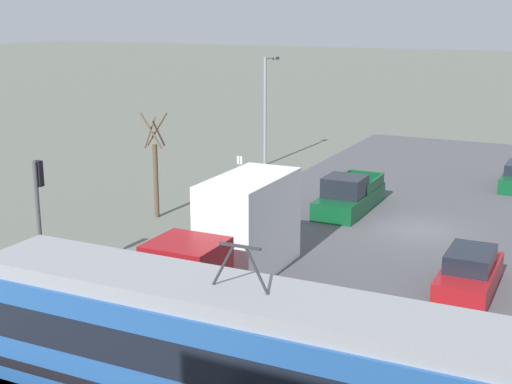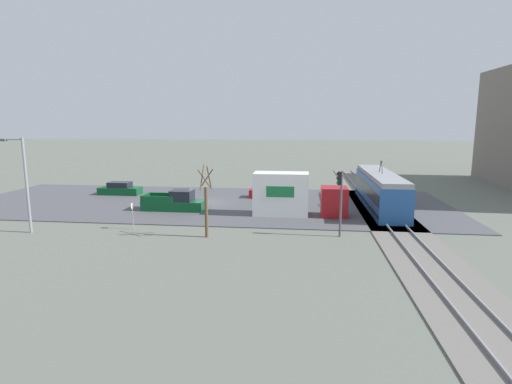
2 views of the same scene
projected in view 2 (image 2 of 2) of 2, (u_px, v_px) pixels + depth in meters
ground_plane at (204, 203)px, 41.27m from camera, size 320.00×320.00×0.00m
road_surface at (204, 203)px, 41.26m from camera, size 18.89×49.38×0.08m
rail_bed at (378, 207)px, 39.19m from camera, size 61.24×4.40×0.22m
light_rail_tram at (380, 190)px, 38.62m from camera, size 14.84×2.72×4.51m
box_truck at (294, 196)px, 35.28m from camera, size 2.37×8.21×3.77m
pickup_truck at (175, 202)px, 37.48m from camera, size 2.09×5.79×1.91m
sedan_car_0 at (120, 189)px, 45.74m from camera, size 1.85×4.70×1.44m
sedan_car_1 at (271, 192)px, 43.76m from camera, size 1.83×4.58×1.55m
traffic_light_pole at (340, 195)px, 28.51m from camera, size 0.28×0.47×4.75m
street_tree at (206, 205)px, 28.50m from camera, size 1.23×1.02×5.23m
street_lamp_near_crossing at (23, 178)px, 29.45m from camera, size 0.36×1.95×7.11m
no_parking_sign at (133, 213)px, 30.84m from camera, size 0.32×0.08×2.07m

